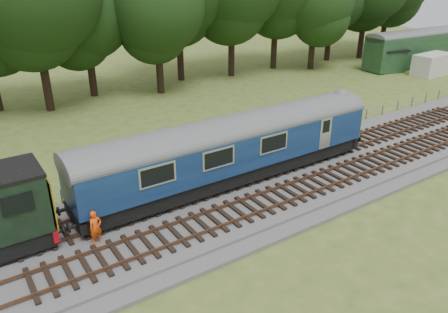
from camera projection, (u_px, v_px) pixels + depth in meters
ground at (316, 172)px, 26.77m from camera, size 120.00×120.00×0.00m
ballast at (316, 170)px, 26.70m from camera, size 70.00×7.00×0.35m
track_north at (300, 158)px, 27.66m from camera, size 67.20×2.40×0.21m
track_south at (336, 176)px, 25.39m from camera, size 67.20×2.40×0.21m
fence at (269, 148)px, 30.18m from camera, size 64.00×0.12×1.00m
tree_line at (158, 91)px, 43.43m from camera, size 70.00×8.00×18.00m
dmu_railcar at (232, 144)px, 24.08m from camera, size 18.05×2.86×3.88m
worker at (96, 228)px, 19.19m from camera, size 0.66×0.50×1.61m
parked_coach at (422, 45)px, 52.98m from camera, size 16.99×4.03×4.30m
shed at (388, 60)px, 50.52m from camera, size 3.91×3.91×2.61m
caravan at (432, 64)px, 48.91m from camera, size 4.83×2.47×2.33m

